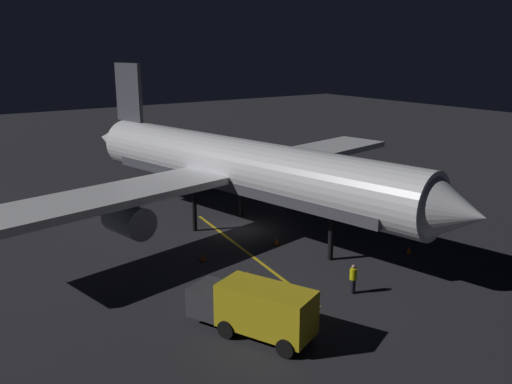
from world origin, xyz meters
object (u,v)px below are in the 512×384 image
catering_truck (313,189)px  traffic_cone_near_right (277,242)px  airliner (235,168)px  ground_crew_worker (353,279)px  baggage_truck (256,309)px  traffic_cone_under_wing (203,257)px  traffic_cone_far (248,275)px  traffic_cone_near_left (409,250)px

catering_truck → traffic_cone_near_right: (9.45, 7.05, -0.90)m
airliner → ground_crew_worker: airliner is taller
baggage_truck → traffic_cone_under_wing: baggage_truck is taller
baggage_truck → traffic_cone_far: size_ratio=12.23×
ground_crew_worker → traffic_cone_near_right: ground_crew_worker is taller
ground_crew_worker → traffic_cone_far: 6.35m
baggage_truck → traffic_cone_under_wing: bearing=-104.6°
traffic_cone_near_left → traffic_cone_near_right: (6.41, -6.46, 0.00)m
traffic_cone_near_right → traffic_cone_under_wing: 5.79m
ground_crew_worker → traffic_cone_near_right: 8.77m
catering_truck → traffic_cone_far: size_ratio=10.97×
airliner → catering_truck: 10.84m
traffic_cone_far → traffic_cone_near_right: bearing=-143.6°
baggage_truck → traffic_cone_near_left: size_ratio=12.23×
airliner → traffic_cone_near_right: bearing=95.5°
catering_truck → ground_crew_worker: size_ratio=3.47×
baggage_truck → traffic_cone_under_wing: (-2.52, -9.71, -1.09)m
baggage_truck → traffic_cone_far: 6.70m
baggage_truck → ground_crew_worker: bearing=-175.2°
catering_truck → traffic_cone_far: bearing=36.6°
catering_truck → traffic_cone_under_wing: 16.63m
baggage_truck → catering_truck: baggage_truck is taller
catering_truck → traffic_cone_under_wing: catering_truck is taller
baggage_truck → traffic_cone_under_wing: size_ratio=12.23×
catering_truck → traffic_cone_near_left: 13.88m
traffic_cone_near_right → traffic_cone_far: (4.89, 3.61, 0.00)m
baggage_truck → catering_truck: size_ratio=1.11×
baggage_truck → catering_truck: (-17.75, -16.32, -0.18)m
baggage_truck → ground_crew_worker: (-7.17, -0.60, -0.45)m
catering_truck → traffic_cone_near_left: bearing=77.3°
traffic_cone_near_left → traffic_cone_near_right: same height
traffic_cone_far → catering_truck: bearing=-143.4°
baggage_truck → traffic_cone_near_left: (-14.70, -2.81, -1.09)m
ground_crew_worker → traffic_cone_under_wing: ground_crew_worker is taller
catering_truck → traffic_cone_near_right: 11.83m
catering_truck → ground_crew_worker: 18.95m
airliner → baggage_truck: airliner is taller
traffic_cone_near_left → catering_truck: bearing=-102.7°
traffic_cone_far → ground_crew_worker: bearing=126.6°
airliner → catering_truck: bearing=-166.6°
traffic_cone_near_right → traffic_cone_under_wing: size_ratio=1.00×
ground_crew_worker → traffic_cone_under_wing: size_ratio=3.16×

